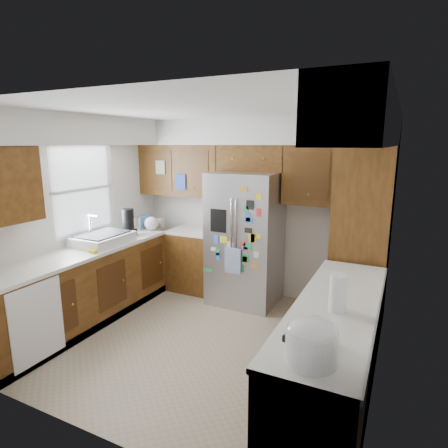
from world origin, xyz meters
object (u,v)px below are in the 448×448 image
(rice_cooker, at_px, (312,340))
(pantry, at_px, (362,239))
(fridge, at_px, (245,239))
(paper_towel, at_px, (338,293))

(rice_cooker, bearing_deg, pantry, 89.99)
(pantry, distance_m, fridge, 1.51)
(fridge, distance_m, rice_cooker, 2.99)
(rice_cooker, relative_size, paper_towel, 1.07)
(rice_cooker, distance_m, paper_towel, 0.77)
(pantry, xyz_separation_m, fridge, (-1.50, 0.05, -0.17))
(fridge, relative_size, rice_cooker, 5.75)
(pantry, xyz_separation_m, paper_towel, (0.02, -1.76, -0.01))
(fridge, bearing_deg, rice_cooker, -59.87)
(pantry, distance_m, rice_cooker, 2.53)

